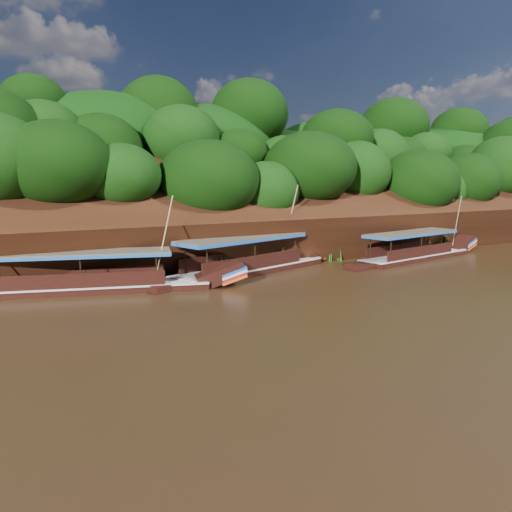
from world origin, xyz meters
The scene contains 6 objects.
ground centered at (0.00, 0.00, 0.00)m, with size 160.00×160.00×0.00m, color black.
riverbank centered at (-0.01, 22.73, 1.89)m, with size 120.00×30.06×19.40m.
boat_0 centered at (13.14, 7.01, 0.54)m, with size 14.89×4.23×5.72m.
boat_1 centered at (-1.75, 8.76, 0.62)m, with size 15.74×6.52×6.78m.
boat_2 centered at (-12.76, 7.66, 0.55)m, with size 15.49×6.52×6.17m.
reeds centered at (-3.64, 9.39, 0.82)m, with size 47.61×2.36×1.90m.
Camera 1 is at (-19.93, -22.25, 6.69)m, focal length 35.00 mm.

